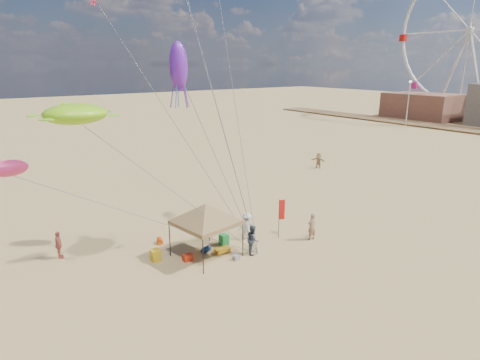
{
  "coord_description": "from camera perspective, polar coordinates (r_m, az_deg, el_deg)",
  "views": [
    {
      "loc": [
        -14.48,
        -16.86,
        11.01
      ],
      "look_at": [
        0.0,
        3.0,
        4.0
      ],
      "focal_mm": 30.41,
      "sensor_mm": 36.0,
      "label": 1
    }
  ],
  "objects": [
    {
      "name": "bag_orange",
      "position": [
        26.67,
        -11.19,
        -8.37
      ],
      "size": [
        0.54,
        0.69,
        0.36
      ],
      "primitive_type": "cylinder",
      "rotation": [
        0.0,
        1.57,
        1.22
      ],
      "color": "#DB460C",
      "rests_on": "ground"
    },
    {
      "name": "squid_kite",
      "position": [
        24.45,
        -8.64,
        15.51
      ],
      "size": [
        1.39,
        1.39,
        2.78
      ],
      "primitive_type": "ellipsoid",
      "rotation": [
        0.0,
        0.0,
        -0.38
      ],
      "color": "#641DAB",
      "rests_on": "ground"
    },
    {
      "name": "ground",
      "position": [
        24.8,
        4.16,
        -10.48
      ],
      "size": [
        280.0,
        280.0,
        0.0
      ],
      "primitive_type": "plane",
      "color": "tan",
      "rests_on": "ground"
    },
    {
      "name": "beach_cart",
      "position": [
        24.95,
        -2.51,
        -9.77
      ],
      "size": [
        0.9,
        0.5,
        0.24
      ],
      "primitive_type": "cube",
      "color": "#C79116",
      "rests_on": "ground"
    },
    {
      "name": "building_north",
      "position": [
        94.37,
        24.25,
        9.43
      ],
      "size": [
        10.0,
        14.0,
        5.2
      ],
      "primitive_type": "cube",
      "color": "#8C5947",
      "rests_on": "ground"
    },
    {
      "name": "person_near_b",
      "position": [
        24.6,
        1.83,
        -8.35
      ],
      "size": [
        1.07,
        1.11,
        1.8
      ],
      "primitive_type": "imported",
      "rotation": [
        0.0,
        0.0,
        0.95
      ],
      "color": "#3B4250",
      "rests_on": "ground"
    },
    {
      "name": "cooler_blue",
      "position": [
        27.6,
        -3.68,
        -7.19
      ],
      "size": [
        0.54,
        0.38,
        0.38
      ],
      "primitive_type": "cube",
      "color": "#161EB9",
      "rests_on": "ground"
    },
    {
      "name": "lamp_north",
      "position": [
        81.82,
        22.61,
        10.88
      ],
      "size": [
        0.5,
        0.5,
        8.25
      ],
      "color": "silver",
      "rests_on": "ground"
    },
    {
      "name": "cooler_red",
      "position": [
        24.24,
        -7.35,
        -10.73
      ],
      "size": [
        0.54,
        0.38,
        0.38
      ],
      "primitive_type": "cube",
      "color": "red",
      "rests_on": "ground"
    },
    {
      "name": "chair_yellow",
      "position": [
        24.43,
        -11.75,
        -10.32
      ],
      "size": [
        0.5,
        0.5,
        0.7
      ],
      "primitive_type": "cube",
      "color": "gold",
      "rests_on": "ground"
    },
    {
      "name": "person_near_a",
      "position": [
        26.83,
        10.04,
        -6.43
      ],
      "size": [
        0.67,
        0.44,
        1.84
      ],
      "primitive_type": "imported",
      "rotation": [
        0.0,
        0.0,
        3.15
      ],
      "color": "#9F745B",
      "rests_on": "ground"
    },
    {
      "name": "person_far_a",
      "position": [
        26.27,
        -24.09,
        -8.32
      ],
      "size": [
        0.53,
        1.03,
        1.69
      ],
      "primitive_type": "imported",
      "rotation": [
        0.0,
        0.0,
        1.45
      ],
      "color": "#B65346",
      "rests_on": "ground"
    },
    {
      "name": "person_far_c",
      "position": [
        45.3,
        10.94,
        2.69
      ],
      "size": [
        1.03,
        1.69,
        1.74
      ],
      "primitive_type": "imported",
      "rotation": [
        0.0,
        0.0,
        5.06
      ],
      "color": "tan",
      "rests_on": "ground"
    },
    {
      "name": "person_near_c",
      "position": [
        26.57,
        0.91,
        -6.45
      ],
      "size": [
        1.32,
        1.03,
        1.8
      ],
      "primitive_type": "imported",
      "rotation": [
        0.0,
        0.0,
        2.79
      ],
      "color": "beige",
      "rests_on": "ground"
    },
    {
      "name": "crate_grey",
      "position": [
        24.17,
        -0.53,
        -10.81
      ],
      "size": [
        0.34,
        0.3,
        0.28
      ],
      "primitive_type": "cube",
      "color": "gray",
      "rests_on": "ground"
    },
    {
      "name": "fish_kite",
      "position": [
        22.86,
        -29.78,
        1.42
      ],
      "size": [
        1.97,
        1.18,
        0.82
      ],
      "primitive_type": "ellipsoid",
      "rotation": [
        0.0,
        0.0,
        -0.14
      ],
      "color": "#EB306C",
      "rests_on": "ground"
    },
    {
      "name": "bag_navy",
      "position": [
        25.1,
        -4.8,
        -9.7
      ],
      "size": [
        0.69,
        0.54,
        0.36
      ],
      "primitive_type": "cylinder",
      "rotation": [
        0.0,
        1.57,
        0.35
      ],
      "color": "#0E2440",
      "rests_on": "ground"
    },
    {
      "name": "feather_flag",
      "position": [
        26.54,
        5.8,
        -4.48
      ],
      "size": [
        0.39,
        0.16,
        2.67
      ],
      "color": "black",
      "rests_on": "ground"
    },
    {
      "name": "ferris_wheel",
      "position": [
        96.21,
        29.43,
        16.95
      ],
      "size": [
        1.24,
        30.11,
        32.32
      ],
      "color": "silver",
      "rests_on": "ground"
    },
    {
      "name": "turtle_kite",
      "position": [
        21.21,
        -22.09,
        8.57
      ],
      "size": [
        3.67,
        3.31,
        1.01
      ],
      "primitive_type": "ellipsoid",
      "rotation": [
        0.0,
        0.0,
        0.35
      ],
      "color": "#82CD13",
      "rests_on": "ground"
    },
    {
      "name": "canopy_tent",
      "position": [
        23.49,
        -4.87,
        -3.65
      ],
      "size": [
        6.1,
        6.1,
        3.8
      ],
      "color": "black",
      "rests_on": "ground"
    },
    {
      "name": "chair_green",
      "position": [
        25.94,
        -2.27,
        -8.36
      ],
      "size": [
        0.5,
        0.5,
        0.7
      ],
      "primitive_type": "cube",
      "color": "green",
      "rests_on": "ground"
    }
  ]
}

